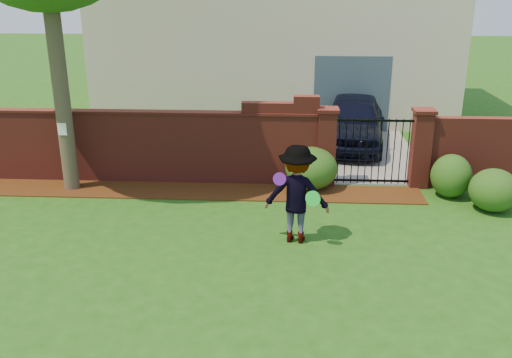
# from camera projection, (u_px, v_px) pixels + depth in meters

# --- Properties ---
(ground) EXTENTS (80.00, 80.00, 0.01)m
(ground) POSITION_uv_depth(u_px,v_px,m) (203.00, 261.00, 10.00)
(ground) COLOR #215014
(ground) RESTS_ON ground
(mulch_bed) EXTENTS (11.10, 1.08, 0.03)m
(mulch_bed) POSITION_uv_depth(u_px,v_px,m) (183.00, 191.00, 13.18)
(mulch_bed) COLOR #391D0A
(mulch_bed) RESTS_ON ground
(brick_wall) EXTENTS (8.70, 0.31, 2.16)m
(brick_wall) POSITION_uv_depth(u_px,v_px,m) (142.00, 145.00, 13.54)
(brick_wall) COLOR maroon
(brick_wall) RESTS_ON ground
(brick_wall_return) EXTENTS (4.00, 0.25, 1.70)m
(brick_wall_return) POSITION_uv_depth(u_px,v_px,m) (507.00, 154.00, 13.13)
(brick_wall_return) COLOR maroon
(brick_wall_return) RESTS_ON ground
(pillar_left) EXTENTS (0.50, 0.50, 1.88)m
(pillar_left) POSITION_uv_depth(u_px,v_px,m) (326.00, 146.00, 13.31)
(pillar_left) COLOR maroon
(pillar_left) RESTS_ON ground
(pillar_right) EXTENTS (0.50, 0.50, 1.88)m
(pillar_right) POSITION_uv_depth(u_px,v_px,m) (421.00, 148.00, 13.19)
(pillar_right) COLOR maroon
(pillar_right) RESTS_ON ground
(iron_gate) EXTENTS (1.78, 0.03, 1.60)m
(iron_gate) POSITION_uv_depth(u_px,v_px,m) (373.00, 151.00, 13.28)
(iron_gate) COLOR black
(iron_gate) RESTS_ON ground
(driveway) EXTENTS (3.20, 8.00, 0.01)m
(driveway) POSITION_uv_depth(u_px,v_px,m) (353.00, 139.00, 17.33)
(driveway) COLOR gray
(driveway) RESTS_ON ground
(house) EXTENTS (12.40, 6.40, 6.30)m
(house) POSITION_uv_depth(u_px,v_px,m) (276.00, 23.00, 20.13)
(house) COLOR beige
(house) RESTS_ON ground
(car) EXTENTS (2.35, 4.54, 1.48)m
(car) POSITION_uv_depth(u_px,v_px,m) (353.00, 123.00, 16.29)
(car) COLOR black
(car) RESTS_ON ground
(paper_notice) EXTENTS (0.20, 0.01, 0.28)m
(paper_notice) POSITION_uv_depth(u_px,v_px,m) (62.00, 129.00, 12.69)
(paper_notice) COLOR white
(paper_notice) RESTS_ON tree
(shrub_left) EXTENTS (1.23, 1.23, 1.00)m
(shrub_left) POSITION_uv_depth(u_px,v_px,m) (311.00, 168.00, 13.21)
(shrub_left) COLOR #194A16
(shrub_left) RESTS_ON ground
(shrub_middle) EXTENTS (0.91, 0.91, 1.00)m
(shrub_middle) POSITION_uv_depth(u_px,v_px,m) (451.00, 176.00, 12.72)
(shrub_middle) COLOR #194A16
(shrub_middle) RESTS_ON ground
(shrub_right) EXTENTS (1.03, 1.03, 0.92)m
(shrub_right) POSITION_uv_depth(u_px,v_px,m) (494.00, 190.00, 11.98)
(shrub_right) COLOR #194A16
(shrub_right) RESTS_ON ground
(man) EXTENTS (1.31, 0.87, 1.88)m
(man) POSITION_uv_depth(u_px,v_px,m) (296.00, 195.00, 10.42)
(man) COLOR gray
(man) RESTS_ON ground
(frisbee_purple) EXTENTS (0.25, 0.11, 0.24)m
(frisbee_purple) POSITION_uv_depth(u_px,v_px,m) (279.00, 179.00, 10.13)
(frisbee_purple) COLOR purple
(frisbee_purple) RESTS_ON man
(frisbee_green) EXTENTS (0.29, 0.19, 0.29)m
(frisbee_green) POSITION_uv_depth(u_px,v_px,m) (313.00, 199.00, 10.14)
(frisbee_green) COLOR green
(frisbee_green) RESTS_ON man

